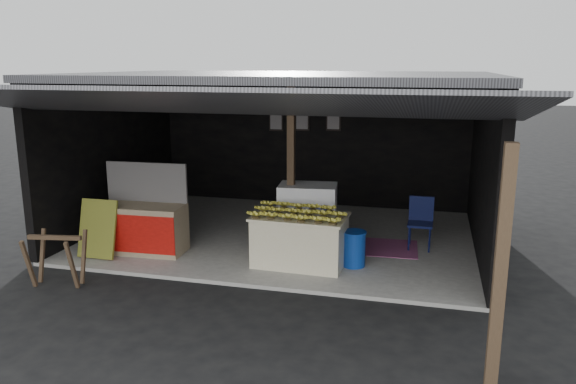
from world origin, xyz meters
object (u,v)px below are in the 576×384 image
(water_barrel, at_px, (354,250))
(plastic_chair, at_px, (421,218))
(banana_table, at_px, (300,240))
(white_crate, at_px, (307,215))
(neighbor_stall, at_px, (142,226))
(sawhorse, at_px, (56,254))

(water_barrel, height_order, plastic_chair, plastic_chair)
(banana_table, xyz_separation_m, white_crate, (-0.09, 0.96, 0.14))
(white_crate, bearing_deg, banana_table, -90.78)
(banana_table, bearing_deg, white_crate, 97.36)
(neighbor_stall, xyz_separation_m, water_barrel, (3.57, 0.19, -0.18))
(sawhorse, bearing_deg, white_crate, 29.33)
(sawhorse, height_order, water_barrel, sawhorse)
(white_crate, relative_size, neighbor_stall, 0.73)
(neighbor_stall, height_order, plastic_chair, neighbor_stall)
(banana_table, relative_size, sawhorse, 1.88)
(neighbor_stall, bearing_deg, water_barrel, 0.62)
(banana_table, relative_size, white_crate, 1.37)
(banana_table, distance_m, white_crate, 0.97)
(neighbor_stall, height_order, water_barrel, neighbor_stall)
(neighbor_stall, distance_m, sawhorse, 1.65)
(banana_table, height_order, sawhorse, banana_table)
(neighbor_stall, relative_size, plastic_chair, 1.68)
(sawhorse, distance_m, plastic_chair, 5.88)
(white_crate, distance_m, water_barrel, 1.27)
(neighbor_stall, xyz_separation_m, plastic_chair, (4.55, 1.40, 0.07))
(plastic_chair, bearing_deg, sawhorse, -148.52)
(banana_table, xyz_separation_m, neighbor_stall, (-2.73, -0.05, 0.05))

